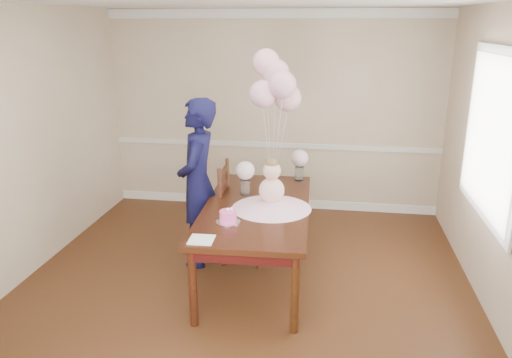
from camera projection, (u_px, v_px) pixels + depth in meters
name	position (u px, v px, depth m)	size (l,w,h in m)	color
floor	(241.00, 296.00, 4.81)	(4.50, 5.00, 0.00)	#341B0D
wall_back	(273.00, 113.00, 6.76)	(4.50, 0.02, 2.70)	tan
wall_front	(128.00, 320.00, 2.05)	(4.50, 0.02, 2.70)	tan
wall_left	(7.00, 151.00, 4.74)	(0.02, 5.00, 2.70)	tan
wall_right	(510.00, 172.00, 4.08)	(0.02, 5.00, 2.70)	tan
chair_rail_trim	(273.00, 145.00, 6.89)	(4.50, 0.02, 0.07)	silver
crown_molding	(274.00, 13.00, 6.37)	(4.50, 0.02, 0.12)	silver
baseboard_trim	(272.00, 202.00, 7.14)	(4.50, 0.02, 0.12)	white
window_frame	(492.00, 135.00, 4.49)	(0.02, 1.66, 1.56)	white
window_blinds	(490.00, 135.00, 4.50)	(0.01, 1.50, 1.40)	white
dining_table_top	(256.00, 208.00, 4.98)	(1.03, 2.07, 0.05)	black
table_apron	(256.00, 215.00, 5.00)	(0.93, 1.96, 0.10)	black
table_leg_fl	(193.00, 288.00, 4.24)	(0.07, 0.07, 0.72)	black
table_leg_fr	(295.00, 294.00, 4.14)	(0.07, 0.07, 0.72)	black
table_leg_bl	(230.00, 209.00, 6.04)	(0.07, 0.07, 0.72)	black
table_leg_br	(302.00, 212.00, 5.95)	(0.07, 0.07, 0.72)	black
baby_skirt	(272.00, 203.00, 4.89)	(0.79, 0.79, 0.10)	#FFBBD4
baby_torso	(272.00, 190.00, 4.85)	(0.25, 0.25, 0.25)	#FA9EBA
baby_head	(272.00, 171.00, 4.79)	(0.18, 0.18, 0.18)	beige
baby_hair	(272.00, 165.00, 4.77)	(0.12, 0.12, 0.12)	brown
cake_platter	(228.00, 222.00, 4.55)	(0.23, 0.23, 0.01)	silver
birthday_cake	(228.00, 216.00, 4.53)	(0.15, 0.15, 0.10)	#FF50AE
cake_flower_a	(228.00, 209.00, 4.51)	(0.03, 0.03, 0.03)	white
cake_flower_b	(232.00, 209.00, 4.53)	(0.03, 0.03, 0.03)	white
rose_vase_near	(245.00, 187.00, 5.26)	(0.10, 0.10, 0.17)	white
roses_near	(245.00, 170.00, 5.20)	(0.20, 0.20, 0.20)	beige
rose_vase_far	(299.00, 174.00, 5.73)	(0.10, 0.10, 0.17)	silver
roses_far	(300.00, 158.00, 5.68)	(0.20, 0.20, 0.20)	beige
napkin	(202.00, 240.00, 4.18)	(0.21, 0.21, 0.01)	white
balloon_weight	(272.00, 187.00, 5.49)	(0.04, 0.04, 0.02)	silver
balloon_a	(263.00, 94.00, 5.20)	(0.29, 0.29, 0.29)	#FFB4DA
balloon_b	(282.00, 85.00, 5.10)	(0.29, 0.29, 0.29)	#EBA6C8
balloon_c	(276.00, 73.00, 5.22)	(0.29, 0.29, 0.29)	#EAA6BB
balloon_d	(266.00, 63.00, 5.22)	(0.29, 0.29, 0.29)	#FFB4C2
balloon_e	(288.00, 98.00, 5.26)	(0.29, 0.29, 0.29)	#E09FAD
balloon_ribbon_a	(267.00, 149.00, 5.37)	(0.00, 0.00, 0.87)	white
balloon_ribbon_b	(277.00, 145.00, 5.32)	(0.00, 0.00, 0.97)	white
balloon_ribbon_c	(274.00, 138.00, 5.38)	(0.00, 0.00, 1.07)	silver
balloon_ribbon_d	(269.00, 133.00, 5.38)	(0.00, 0.00, 1.18)	silver
balloon_ribbon_e	(280.00, 150.00, 5.40)	(0.00, 0.00, 0.82)	silver
dining_chair_seat	(244.00, 218.00, 5.42)	(0.47, 0.47, 0.05)	#3C1910
chair_leg_fl	(223.00, 246.00, 5.34)	(0.04, 0.04, 0.46)	#37160F
chair_leg_fr	(259.00, 248.00, 5.29)	(0.04, 0.04, 0.46)	#36160E
chair_leg_bl	(230.00, 232.00, 5.71)	(0.04, 0.04, 0.46)	#3E1A11
chair_leg_br	(264.00, 234.00, 5.65)	(0.04, 0.04, 0.46)	#3A1410
chair_back_post_l	(220.00, 196.00, 5.18)	(0.04, 0.04, 0.60)	#3E1A10
chair_back_post_r	(228.00, 185.00, 5.54)	(0.04, 0.04, 0.60)	#391F0F
chair_slat_low	(224.00, 202.00, 5.40)	(0.03, 0.43, 0.05)	#3E1C11
chair_slat_mid	(224.00, 187.00, 5.35)	(0.03, 0.43, 0.05)	#3E1811
chair_slat_top	(223.00, 171.00, 5.30)	(0.03, 0.43, 0.05)	#351C0E
woman	(198.00, 183.00, 5.25)	(0.65, 0.44, 1.80)	black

